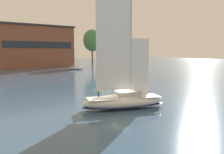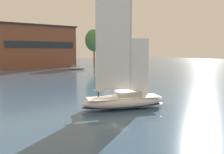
{
  "view_description": "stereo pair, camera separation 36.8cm",
  "coord_description": "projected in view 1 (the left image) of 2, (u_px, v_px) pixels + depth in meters",
  "views": [
    {
      "loc": [
        -18.07,
        -23.81,
        7.95
      ],
      "look_at": [
        0.0,
        3.0,
        4.12
      ],
      "focal_mm": 35.0,
      "sensor_mm": 36.0,
      "label": 1
    },
    {
      "loc": [
        -17.76,
        -24.01,
        7.95
      ],
      "look_at": [
        0.0,
        3.0,
        4.12
      ],
      "focal_mm": 35.0,
      "sensor_mm": 36.0,
      "label": 2
    }
  ],
  "objects": [
    {
      "name": "ground_plane",
      "position": [
        124.0,
        108.0,
        30.57
      ],
      "size": [
        400.0,
        400.0,
        0.0
      ],
      "primitive_type": "plane",
      "color": "#385675"
    },
    {
      "name": "waterfront_building",
      "position": [
        36.0,
        46.0,
        108.56
      ],
      "size": [
        36.78,
        14.65,
        20.57
      ],
      "color": "brown",
      "rests_on": "ground"
    },
    {
      "name": "tree_shore_center",
      "position": [
        92.0,
        40.0,
        114.44
      ],
      "size": [
        9.39,
        9.39,
        19.33
      ],
      "color": "brown",
      "rests_on": "ground"
    },
    {
      "name": "sailboat_main",
      "position": [
        124.0,
        99.0,
        30.43
      ],
      "size": [
        12.32,
        6.86,
        16.31
      ],
      "color": "white",
      "rests_on": "ground"
    },
    {
      "name": "sailboat_moored_near_marina",
      "position": [
        76.0,
        68.0,
        95.45
      ],
      "size": [
        6.81,
        4.13,
        9.07
      ],
      "color": "white",
      "rests_on": "ground"
    },
    {
      "name": "channel_buoy",
      "position": [
        133.0,
        88.0,
        43.34
      ],
      "size": [
        0.91,
        0.91,
        1.68
      ],
      "color": "green",
      "rests_on": "ground"
    }
  ]
}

